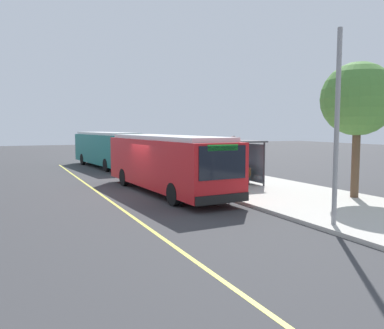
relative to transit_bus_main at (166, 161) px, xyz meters
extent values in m
plane|color=#38383A|center=(-0.25, -1.01, -1.62)|extent=(120.00, 120.00, 0.00)
cube|color=#B7B2A8|center=(-0.25, 4.99, -1.54)|extent=(44.00, 6.40, 0.15)
cube|color=#E0D64C|center=(-0.25, -3.21, -1.61)|extent=(36.00, 0.14, 0.01)
cube|color=red|center=(-0.02, -0.01, -0.07)|extent=(10.98, 3.16, 2.40)
cube|color=silver|center=(-0.02, -0.01, 1.23)|extent=(10.10, 2.86, 0.20)
cube|color=black|center=(5.42, 0.30, 0.37)|extent=(0.16, 2.17, 1.34)
cube|color=black|center=(-0.09, 1.28, 0.22)|extent=(9.54, 0.58, 1.06)
cube|color=white|center=(-0.09, 1.28, -1.05)|extent=(10.29, 0.62, 0.28)
cube|color=#26D83F|center=(5.42, 0.30, 0.95)|extent=(0.11, 1.40, 0.24)
cube|color=black|center=(5.43, 0.30, -1.09)|extent=(0.22, 2.50, 0.36)
cylinder|color=black|center=(3.28, 1.33, -1.12)|extent=(1.01, 0.34, 1.00)
cylinder|color=black|center=(3.41, -0.97, -1.12)|extent=(1.01, 0.34, 1.00)
cylinder|color=black|center=(-3.33, 0.96, -1.12)|extent=(1.01, 0.34, 1.00)
cylinder|color=black|center=(-3.20, -1.35, -1.12)|extent=(1.01, 0.34, 1.00)
cube|color=#146B66|center=(-14.40, 0.23, -0.07)|extent=(10.87, 3.60, 2.40)
cube|color=silver|center=(-14.40, 0.23, 1.23)|extent=(10.00, 3.26, 0.20)
cube|color=black|center=(-9.08, 0.76, 0.37)|extent=(0.26, 2.16, 1.34)
cube|color=black|center=(-14.53, 1.51, 0.22)|extent=(9.35, 0.97, 1.06)
cube|color=silver|center=(-14.53, 1.52, -1.05)|extent=(10.09, 1.04, 0.28)
cube|color=#26D83F|center=(-9.07, 0.76, 0.95)|extent=(0.17, 1.40, 0.24)
cube|color=black|center=(-9.06, 0.76, -1.09)|extent=(0.33, 2.49, 0.36)
cylinder|color=black|center=(-11.23, 1.71, -1.12)|extent=(1.02, 0.38, 1.00)
cylinder|color=black|center=(-11.00, -0.59, -1.12)|extent=(1.02, 0.38, 1.00)
cylinder|color=black|center=(-17.71, 1.06, -1.12)|extent=(1.02, 0.38, 1.00)
cylinder|color=black|center=(-17.48, -1.24, -1.12)|extent=(1.02, 0.38, 1.00)
cylinder|color=#333338|center=(1.06, 5.35, -0.27)|extent=(0.10, 0.10, 2.40)
cylinder|color=#333338|center=(1.06, 4.05, -0.27)|extent=(0.10, 0.10, 2.40)
cylinder|color=#333338|center=(-1.54, 5.35, -0.27)|extent=(0.10, 0.10, 2.40)
cylinder|color=#333338|center=(-1.54, 4.05, -0.27)|extent=(0.10, 0.10, 2.40)
cube|color=#333338|center=(-0.24, 4.70, 0.97)|extent=(2.90, 1.60, 0.08)
cube|color=#4C606B|center=(-0.24, 5.35, -0.27)|extent=(2.47, 0.04, 2.16)
cube|color=navy|center=(-1.54, 4.70, -0.31)|extent=(0.06, 1.11, 1.82)
cube|color=brown|center=(-0.42, 4.69, -1.02)|extent=(1.60, 0.44, 0.06)
cube|color=brown|center=(-0.42, 4.93, -0.74)|extent=(1.60, 0.05, 0.44)
cube|color=#333338|center=(-1.14, 4.69, -1.24)|extent=(0.08, 0.40, 0.45)
cube|color=#333338|center=(0.30, 4.69, -1.24)|extent=(0.08, 0.40, 0.45)
cylinder|color=#333338|center=(2.24, 2.71, -0.07)|extent=(0.07, 0.07, 2.80)
cube|color=white|center=(2.24, 2.69, 1.03)|extent=(0.44, 0.03, 0.56)
cube|color=red|center=(2.24, 2.68, 1.03)|extent=(0.40, 0.01, 0.16)
cylinder|color=brown|center=(5.78, 7.07, 0.16)|extent=(0.36, 0.36, 3.26)
sphere|color=#4C8438|center=(5.78, 7.07, 3.03)|extent=(3.32, 3.32, 3.32)
cylinder|color=gray|center=(9.27, 2.38, 1.73)|extent=(0.16, 0.16, 6.40)
camera|label=1|loc=(19.07, -7.40, 1.75)|focal=37.22mm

